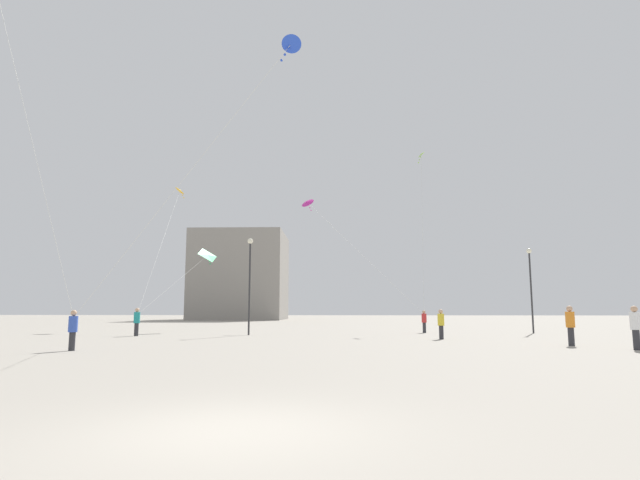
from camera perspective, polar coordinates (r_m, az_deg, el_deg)
The scene contains 15 objects.
ground_plane at distance 7.38m, azimuth -10.25°, elevation -20.27°, with size 300.00×300.00×0.00m, color #9E9689.
person_in_white at distance 24.66m, azimuth 31.66°, elevation -8.12°, with size 0.39×0.39×1.78m.
person_in_teal at distance 34.28m, azimuth -19.72°, elevation -8.44°, with size 0.38×0.38×1.73m.
person_in_blue at distance 22.97m, azimuth -25.80°, elevation -8.84°, with size 0.35×0.35×1.61m.
person_in_red at distance 37.44m, azimuth 11.51°, elevation -8.76°, with size 0.35×0.35×1.59m.
person_in_yellow at distance 29.51m, azimuth 13.31°, elevation -8.95°, with size 0.36×0.36×1.65m.
person_in_orange at distance 26.16m, azimuth 26.09°, elevation -8.37°, with size 0.39×0.39×1.80m.
kite_cobalt_diamond at distance 21.33m, azimuth -3.92°, elevation 20.17°, with size 9.33×1.61×10.90m.
kite_magenta_diamond at distance 43.37m, azimuth -1.30°, elevation 4.10°, with size 9.64×5.72×9.77m.
kite_amber_diamond at distance 48.34m, azimuth -15.36°, elevation 5.18°, with size 3.06×13.79×11.48m.
kite_lime_diamond at distance 45.01m, azimuth 11.20°, elevation 8.91°, with size 1.20×6.28×13.83m.
kite_emerald_delta at distance 41.10m, azimuth -12.43°, elevation -1.73°, with size 2.61×8.80×5.01m.
building_left_hall at distance 88.18m, azimuth -8.76°, elevation -4.04°, with size 15.64×16.19×14.47m.
lamppost_east at distance 39.23m, azimuth 22.37°, elevation -3.86°, with size 0.36×0.36×5.96m.
lamppost_west at distance 33.98m, azimuth -7.82°, elevation -3.52°, with size 0.36×0.36×6.31m.
Camera 1 is at (1.84, -6.97, 1.61)m, focal length 28.76 mm.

